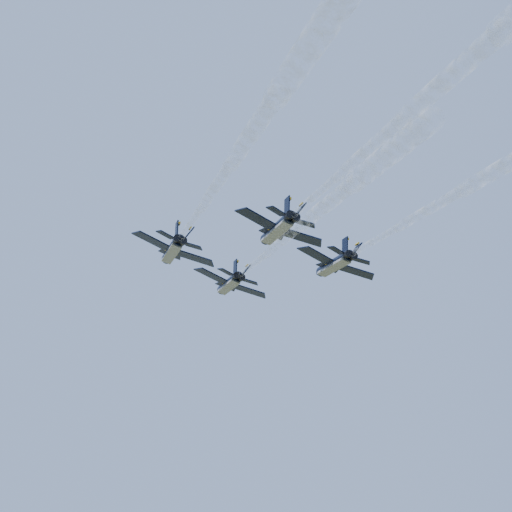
# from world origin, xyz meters

# --- Properties ---
(jet_lead) EXTENTS (11.14, 15.83, 4.82)m
(jet_lead) POSITION_xyz_m (-6.65, 14.90, 98.04)
(jet_lead) COLOR black
(jet_left) EXTENTS (11.14, 15.83, 4.82)m
(jet_left) POSITION_xyz_m (-11.91, -1.30, 98.04)
(jet_left) COLOR black
(jet_right) EXTENTS (11.14, 15.83, 4.82)m
(jet_right) POSITION_xyz_m (10.29, 7.83, 98.04)
(jet_right) COLOR black
(jet_slot) EXTENTS (11.14, 15.83, 4.82)m
(jet_slot) POSITION_xyz_m (3.60, -7.13, 98.04)
(jet_slot) COLOR black
(smoke_trail_lead) EXTENTS (27.23, 59.61, 2.50)m
(smoke_trail_lead) POSITION_xyz_m (12.79, -29.81, 98.07)
(smoke_trail_lead) COLOR white
(smoke_trail_left) EXTENTS (27.23, 59.61, 2.50)m
(smoke_trail_left) POSITION_xyz_m (7.53, -46.01, 98.07)
(smoke_trail_left) COLOR white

